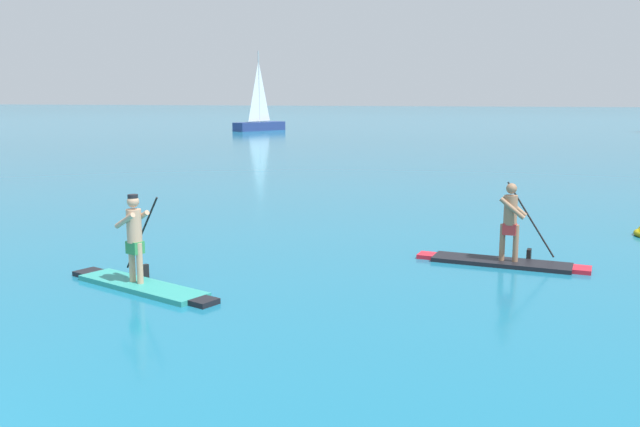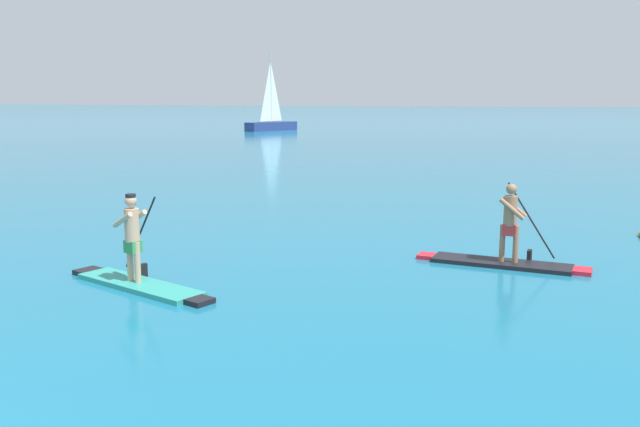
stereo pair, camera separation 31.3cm
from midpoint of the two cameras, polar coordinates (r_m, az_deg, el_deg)
paddleboarder_mid_center at (r=12.51m, az=-14.35°, el=-4.43°), size 3.41×1.60×1.72m
paddleboarder_far_right at (r=14.16m, az=15.83°, el=-2.84°), size 3.43×0.99×1.71m
sailboat_left_horizon at (r=67.31m, az=-3.96°, el=7.74°), size 3.87×5.58×7.59m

